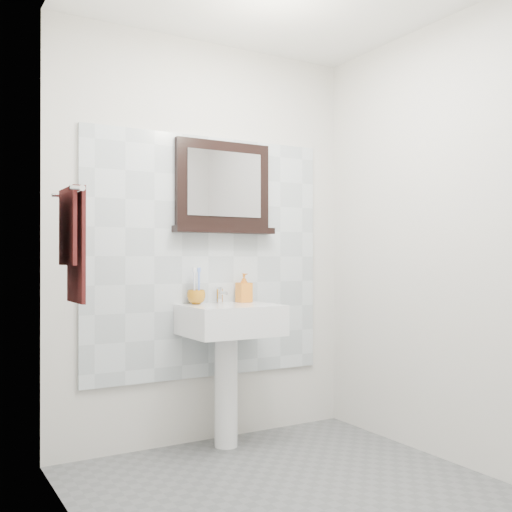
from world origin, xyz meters
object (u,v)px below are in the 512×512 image
(pedestal_sink, at_px, (230,335))
(hand_towel, at_px, (73,236))
(toothbrush_cup, at_px, (196,297))
(soap_dispenser, at_px, (244,288))
(framed_mirror, at_px, (223,190))

(pedestal_sink, xyz_separation_m, hand_towel, (-0.98, -0.26, 0.57))
(hand_towel, bearing_deg, toothbrush_cup, 25.34)
(soap_dispenser, bearing_deg, toothbrush_cup, 178.82)
(pedestal_sink, height_order, toothbrush_cup, pedestal_sink)
(soap_dispenser, bearing_deg, framed_mirror, 154.10)
(pedestal_sink, distance_m, framed_mirror, 0.91)
(soap_dispenser, relative_size, hand_towel, 0.33)
(soap_dispenser, distance_m, framed_mirror, 0.63)
(pedestal_sink, bearing_deg, toothbrush_cup, 139.70)
(toothbrush_cup, height_order, framed_mirror, framed_mirror)
(hand_towel, bearing_deg, framed_mirror, 23.24)
(pedestal_sink, height_order, soap_dispenser, soap_dispenser)
(toothbrush_cup, xyz_separation_m, soap_dispenser, (0.33, -0.00, 0.05))
(soap_dispenser, height_order, hand_towel, hand_towel)
(toothbrush_cup, height_order, hand_towel, hand_towel)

